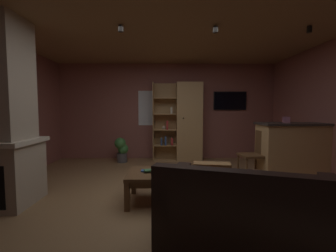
{
  "coord_description": "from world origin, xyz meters",
  "views": [
    {
      "loc": [
        -0.04,
        -3.28,
        1.31
      ],
      "look_at": [
        0.0,
        0.4,
        1.05
      ],
      "focal_mm": 24.02,
      "sensor_mm": 36.0,
      "label": 1
    }
  ],
  "objects": [
    {
      "name": "bookshelf_cabinet",
      "position": [
        0.48,
        2.55,
        1.0
      ],
      "size": [
        1.27,
        0.41,
        2.02
      ],
      "color": "tan",
      "rests_on": "ground"
    },
    {
      "name": "track_light_spot_2",
      "position": [
        0.68,
        0.05,
        2.48
      ],
      "size": [
        0.07,
        0.07,
        0.09
      ],
      "primitive_type": "cylinder",
      "color": "black"
    },
    {
      "name": "leather_couch",
      "position": [
        0.72,
        -1.26,
        0.31
      ],
      "size": [
        1.84,
        1.39,
        0.84
      ],
      "color": "black",
      "rests_on": "ground"
    },
    {
      "name": "floor",
      "position": [
        0.0,
        0.0,
        -0.01
      ],
      "size": [
        5.75,
        5.59,
        0.02
      ],
      "primitive_type": "cube",
      "color": "olive",
      "rests_on": "ground"
    },
    {
      "name": "tissue_box",
      "position": [
        2.23,
        0.93,
        1.13
      ],
      "size": [
        0.15,
        0.15,
        0.11
      ],
      "primitive_type": "cube",
      "rotation": [
        0.0,
        0.0,
        -0.3
      ],
      "color": "#995972",
      "rests_on": "kitchen_bar_counter"
    },
    {
      "name": "dining_chair",
      "position": [
        1.66,
        0.89,
        0.53
      ],
      "size": [
        0.46,
        0.46,
        0.92
      ],
      "color": "brown",
      "rests_on": "ground"
    },
    {
      "name": "potted_floor_plant",
      "position": [
        -1.15,
        2.32,
        0.33
      ],
      "size": [
        0.34,
        0.31,
        0.62
      ],
      "color": "#4C4C51",
      "rests_on": "ground"
    },
    {
      "name": "kitchen_bar_counter",
      "position": [
        2.42,
        0.88,
        0.54
      ],
      "size": [
        1.4,
        0.65,
        1.08
      ],
      "color": "tan",
      "rests_on": "ground"
    },
    {
      "name": "track_light_spot_3",
      "position": [
        2.04,
        0.04,
        2.48
      ],
      "size": [
        0.07,
        0.07,
        0.09
      ],
      "primitive_type": "cylinder",
      "color": "black"
    },
    {
      "name": "track_light_spot_0",
      "position": [
        -1.99,
        -0.01,
        2.48
      ],
      "size": [
        0.07,
        0.07,
        0.09
      ],
      "primitive_type": "cylinder",
      "color": "black"
    },
    {
      "name": "ceiling",
      "position": [
        0.0,
        0.0,
        2.56
      ],
      "size": [
        5.75,
        5.59,
        0.02
      ],
      "primitive_type": "cube",
      "color": "#8E6B47"
    },
    {
      "name": "table_book_1",
      "position": [
        -0.28,
        -0.14,
        0.46
      ],
      "size": [
        0.14,
        0.13,
        0.02
      ],
      "primitive_type": "cube",
      "rotation": [
        0.0,
        0.0,
        0.29
      ],
      "color": "#387247",
      "rests_on": "coffee_table"
    },
    {
      "name": "table_book_0",
      "position": [
        -0.32,
        -0.09,
        0.44
      ],
      "size": [
        0.13,
        0.09,
        0.02
      ],
      "primitive_type": "cube",
      "rotation": [
        0.0,
        0.0,
        -0.02
      ],
      "color": "#2D4C8C",
      "rests_on": "coffee_table"
    },
    {
      "name": "window_pane_back",
      "position": [
        -0.48,
        2.79,
        1.36
      ],
      "size": [
        0.58,
        0.01,
        0.93
      ],
      "primitive_type": "cube",
      "color": "white"
    },
    {
      "name": "coffee_table",
      "position": [
        -0.27,
        -0.13,
        0.34
      ],
      "size": [
        0.63,
        0.69,
        0.43
      ],
      "color": "brown",
      "rests_on": "ground"
    },
    {
      "name": "wall_mounted_tv",
      "position": [
        1.69,
        2.76,
        1.56
      ],
      "size": [
        0.87,
        0.06,
        0.49
      ],
      "color": "black"
    },
    {
      "name": "track_light_spot_1",
      "position": [
        -0.68,
        0.03,
        2.48
      ],
      "size": [
        0.07,
        0.07,
        0.09
      ],
      "primitive_type": "cylinder",
      "color": "black"
    },
    {
      "name": "wall_back",
      "position": [
        0.0,
        2.82,
        1.27
      ],
      "size": [
        5.87,
        0.06,
        2.55
      ],
      "primitive_type": "cube",
      "color": "#8E544C",
      "rests_on": "ground"
    }
  ]
}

